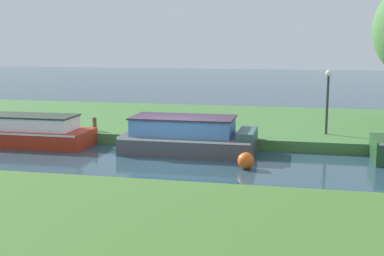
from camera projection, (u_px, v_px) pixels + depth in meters
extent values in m
plane|color=#274250|center=(169.00, 159.00, 17.27)|extent=(120.00, 120.00, 0.00)
cube|color=#437338|center=(207.00, 122.00, 23.99)|extent=(72.00, 10.00, 0.40)
cube|color=#49464B|center=(189.00, 143.00, 18.29)|extent=(4.79, 2.26, 0.66)
cube|color=silver|center=(189.00, 136.00, 18.24)|extent=(4.70, 2.29, 0.07)
cube|color=#5182C4|center=(183.00, 126.00, 18.23)|extent=(3.60, 1.72, 0.60)
cube|color=#36283C|center=(183.00, 117.00, 18.17)|extent=(3.70, 1.81, 0.06)
cube|color=#385A59|center=(247.00, 133.00, 17.77)|extent=(0.58, 1.90, 0.25)
cylinder|color=#333338|center=(327.00, 105.00, 19.56)|extent=(0.10, 0.10, 2.26)
sphere|color=white|center=(329.00, 73.00, 19.35)|extent=(0.24, 0.24, 0.24)
cylinder|color=brown|center=(95.00, 124.00, 20.46)|extent=(0.16, 0.16, 0.54)
sphere|color=#E55919|center=(246.00, 161.00, 15.88)|extent=(0.53, 0.53, 0.53)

